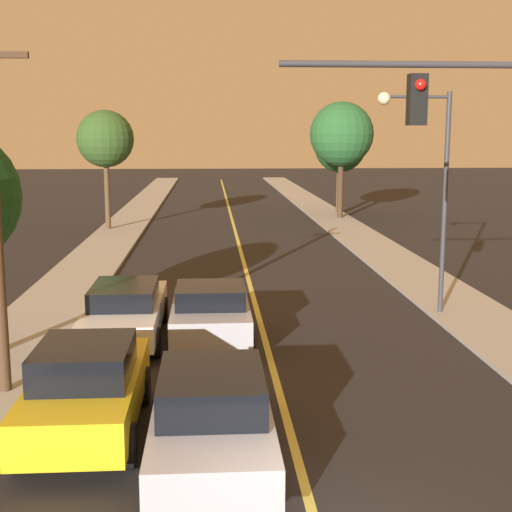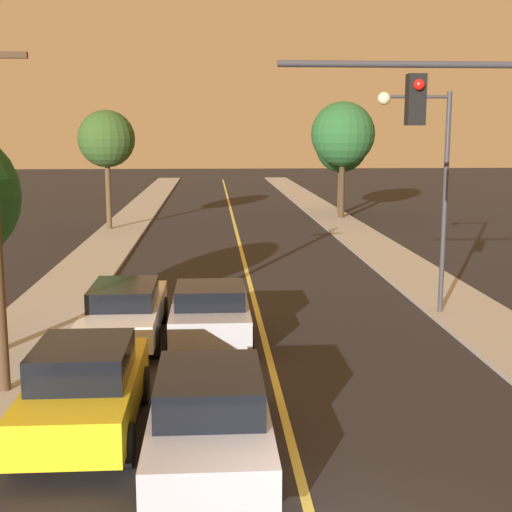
% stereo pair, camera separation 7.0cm
% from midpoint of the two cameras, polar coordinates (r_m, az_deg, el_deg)
% --- Properties ---
extents(road_surface, '(9.90, 80.00, 0.01)m').
position_cam_midpoint_polar(road_surface, '(44.20, -1.99, 2.97)').
color(road_surface, black).
rests_on(road_surface, ground).
extents(sidewalk_left, '(2.50, 80.00, 0.12)m').
position_cam_midpoint_polar(sidewalk_left, '(44.44, -10.02, 2.94)').
color(sidewalk_left, '#9E998E').
rests_on(sidewalk_left, ground).
extents(sidewalk_right, '(2.50, 80.00, 0.12)m').
position_cam_midpoint_polar(sidewalk_right, '(44.81, 5.97, 3.09)').
color(sidewalk_right, '#9E998E').
rests_on(sidewalk_right, ground).
extents(car_near_lane_front, '(2.01, 4.97, 1.52)m').
position_cam_midpoint_polar(car_near_lane_front, '(11.88, -3.73, -12.38)').
color(car_near_lane_front, '#A5A8B2').
rests_on(car_near_lane_front, ground).
extents(car_near_lane_second, '(2.06, 4.00, 1.48)m').
position_cam_midpoint_polar(car_near_lane_second, '(18.20, -3.76, -4.50)').
color(car_near_lane_second, '#A5A8B2').
rests_on(car_near_lane_second, ground).
extents(car_outer_lane_front, '(1.93, 4.45, 1.69)m').
position_cam_midpoint_polar(car_outer_lane_front, '(13.02, -13.53, -10.19)').
color(car_outer_lane_front, gold).
rests_on(car_outer_lane_front, ground).
extents(car_outer_lane_second, '(1.94, 5.13, 1.48)m').
position_cam_midpoint_polar(car_outer_lane_second, '(18.64, -10.49, -4.25)').
color(car_outer_lane_second, white).
rests_on(car_outer_lane_second, ground).
extents(traffic_signal_mast, '(5.58, 0.42, 6.58)m').
position_cam_midpoint_polar(traffic_signal_mast, '(13.88, 19.41, 6.61)').
color(traffic_signal_mast, '#333338').
rests_on(traffic_signal_mast, ground).
extents(streetlamp_right, '(2.09, 0.36, 6.28)m').
position_cam_midpoint_polar(streetlamp_right, '(20.76, 13.46, 6.74)').
color(streetlamp_right, '#333338').
rests_on(streetlamp_right, ground).
extents(tree_left_far, '(3.05, 3.05, 6.37)m').
position_cam_midpoint_polar(tree_left_far, '(39.40, -12.02, 9.12)').
color(tree_left_far, '#4C3823').
rests_on(tree_left_far, ground).
extents(tree_right_near, '(3.89, 3.89, 7.03)m').
position_cam_midpoint_polar(tree_right_near, '(44.10, 6.81, 9.64)').
color(tree_right_near, '#3D2B1C').
rests_on(tree_right_near, ground).
extents(tree_right_far, '(3.35, 3.35, 5.96)m').
position_cam_midpoint_polar(tree_right_far, '(47.10, 6.70, 8.66)').
color(tree_right_far, '#4C3823').
rests_on(tree_right_far, ground).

